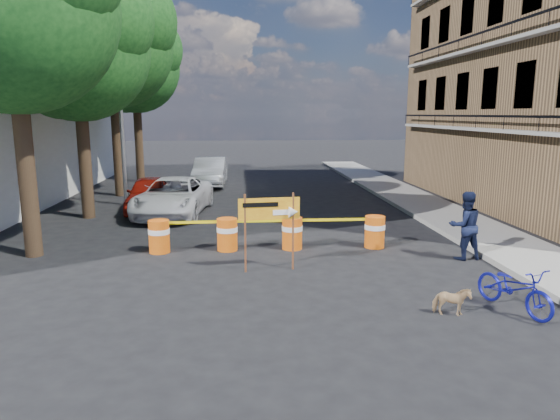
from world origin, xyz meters
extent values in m
plane|color=black|center=(0.00, 0.00, 0.00)|extent=(120.00, 120.00, 0.00)
cube|color=gray|center=(6.20, 6.00, 0.07)|extent=(2.40, 40.00, 0.15)
cylinder|color=#332316|center=(-6.80, 2.00, 2.52)|extent=(0.44, 0.44, 5.04)
sphere|color=#124015|center=(-6.80, 2.00, 6.30)|extent=(5.20, 5.20, 5.20)
cylinder|color=#332316|center=(-6.80, 7.00, 2.38)|extent=(0.44, 0.44, 4.76)
sphere|color=#124015|center=(-6.80, 7.00, 5.95)|extent=(5.00, 5.00, 5.00)
sphere|color=#124015|center=(-5.92, 6.50, 6.80)|extent=(3.75, 3.75, 3.75)
sphere|color=#124015|center=(-7.55, 7.62, 5.27)|extent=(3.50, 3.50, 3.50)
cylinder|color=#332316|center=(-6.80, 12.00, 2.66)|extent=(0.44, 0.44, 5.32)
sphere|color=#124015|center=(-6.80, 12.00, 6.65)|extent=(5.40, 5.40, 5.40)
sphere|color=#124015|center=(-5.85, 11.46, 7.60)|extent=(4.05, 4.05, 4.05)
sphere|color=#124015|center=(-7.61, 12.68, 5.89)|extent=(3.78, 3.78, 3.78)
cylinder|color=#332316|center=(-6.80, 17.00, 2.46)|extent=(0.44, 0.44, 4.93)
sphere|color=#124015|center=(-6.80, 17.00, 6.16)|extent=(4.80, 4.80, 4.80)
sphere|color=#124015|center=(-5.96, 16.52, 7.04)|extent=(3.60, 3.60, 3.60)
sphere|color=#124015|center=(-7.52, 17.60, 5.46)|extent=(3.36, 3.36, 3.36)
cylinder|color=gray|center=(-6.00, 9.50, 4.00)|extent=(0.16, 0.16, 8.00)
cylinder|color=gray|center=(-5.50, 9.50, 7.90)|extent=(1.00, 0.12, 0.12)
cube|color=silver|center=(-5.00, 9.50, 7.85)|extent=(0.35, 0.18, 0.12)
cylinder|color=#E6570D|center=(-3.51, 2.05, 0.45)|extent=(0.56, 0.56, 0.90)
cylinder|color=white|center=(-3.51, 2.05, 0.60)|extent=(0.58, 0.58, 0.14)
cylinder|color=#E6570D|center=(-1.66, 2.13, 0.45)|extent=(0.56, 0.56, 0.90)
cylinder|color=white|center=(-1.66, 2.13, 0.60)|extent=(0.58, 0.58, 0.14)
cylinder|color=#E6570D|center=(0.15, 2.12, 0.45)|extent=(0.56, 0.56, 0.90)
cylinder|color=white|center=(0.15, 2.12, 0.60)|extent=(0.58, 0.58, 0.14)
cylinder|color=#E6570D|center=(2.49, 2.09, 0.45)|extent=(0.56, 0.56, 0.90)
cylinder|color=white|center=(2.49, 2.09, 0.60)|extent=(0.58, 0.58, 0.14)
cylinder|color=#592D19|center=(-1.19, 0.13, 0.95)|extent=(0.05, 0.05, 1.90)
cylinder|color=#592D19|center=(-0.04, 0.25, 0.95)|extent=(0.05, 0.05, 1.90)
cube|color=orange|center=(-0.61, 0.19, 1.53)|extent=(1.47, 0.18, 0.53)
cube|color=white|center=(-0.32, 0.20, 1.43)|extent=(0.42, 0.05, 0.13)
cone|color=white|center=(-0.03, 0.23, 1.43)|extent=(0.26, 0.30, 0.27)
cube|color=black|center=(-0.82, 0.15, 1.63)|extent=(0.84, 0.10, 0.11)
imported|color=black|center=(4.50, 0.77, 0.89)|extent=(0.93, 0.75, 1.79)
imported|color=#13169C|center=(3.91, -2.69, 0.88)|extent=(0.88, 1.07, 1.75)
imported|color=tan|center=(2.62, -2.82, 0.28)|extent=(0.72, 0.45, 0.57)
imported|color=silver|center=(-3.77, 7.27, 0.69)|extent=(2.86, 5.21, 1.38)
imported|color=maroon|center=(-4.80, 8.23, 0.66)|extent=(1.70, 3.94, 1.33)
imported|color=#B9BBC1|center=(-2.80, 14.92, 0.74)|extent=(1.69, 4.53, 1.48)
camera|label=1|loc=(-1.32, -11.36, 3.74)|focal=32.00mm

